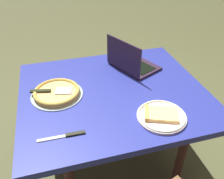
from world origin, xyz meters
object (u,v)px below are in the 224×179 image
laptop (131,62)px  table_knife (66,135)px  dining_table (113,100)px  pizza_tray (57,92)px  pizza_plate (161,116)px

laptop → table_knife: bearing=46.0°
dining_table → pizza_tray: pizza_tray is taller
pizza_plate → table_knife: bearing=-0.1°
pizza_tray → laptop: bearing=-161.0°
dining_table → laptop: bearing=-130.6°
dining_table → laptop: size_ratio=2.88×
laptop → pizza_tray: laptop is taller
pizza_tray → pizza_plate: bearing=145.7°
laptop → pizza_tray: bearing=19.0°
dining_table → table_knife: size_ratio=4.85×
pizza_plate → pizza_tray: bearing=-34.3°
pizza_tray → table_knife: size_ratio=1.33×
dining_table → pizza_tray: 0.36m
laptop → pizza_plate: bearing=88.2°
pizza_tray → table_knife: 0.36m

